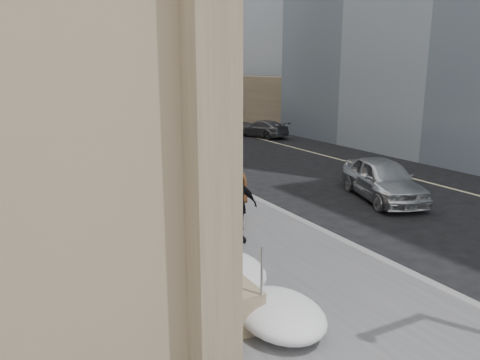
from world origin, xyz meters
name	(u,v)px	position (x,y,z in m)	size (l,w,h in m)	color
ground	(284,277)	(0.00, 0.00, 0.00)	(140.00, 140.00, 0.00)	black
sidewalk	(152,183)	(0.00, 10.00, 0.06)	(5.00, 80.00, 0.12)	#4A4A4C
curb	(209,177)	(2.62, 10.00, 0.06)	(0.24, 80.00, 0.12)	slate
lane_line	(347,161)	(10.50, 10.00, 0.01)	(0.15, 70.00, 0.01)	#BFB78C
far_podium	(418,118)	(15.50, 10.00, 2.00)	(2.00, 80.00, 4.00)	#79664E
streetlight_mid	(176,71)	(2.74, 14.00, 4.58)	(1.71, 0.24, 8.00)	#2D2D30
streetlight_far	(94,69)	(2.74, 34.00, 4.58)	(1.71, 0.24, 8.00)	#2D2D30
traffic_signal	(123,80)	(2.07, 22.00, 4.00)	(4.10, 0.22, 6.00)	#2D2D30
snow_bank	(130,188)	(-1.42, 8.11, 0.47)	(1.70, 18.10, 0.76)	silver
mounted_horse_left	(174,197)	(-1.29, 3.74, 1.18)	(1.24, 2.44, 2.66)	#422C14
mounted_horse_right	(214,179)	(0.61, 5.14, 1.20)	(1.78, 1.94, 2.62)	#462814
pedestrian	(236,206)	(-0.06, 2.30, 1.12)	(1.17, 0.49, 2.00)	black
car_silver	(383,179)	(6.87, 3.86, 0.77)	(1.81, 4.50, 1.53)	#BABDC2
car_grey	(262,129)	(11.05, 19.61, 0.59)	(1.64, 4.04, 1.17)	#4D4E54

